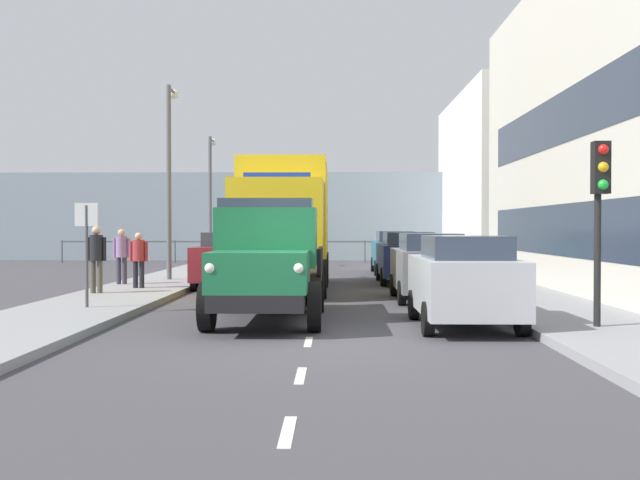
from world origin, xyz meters
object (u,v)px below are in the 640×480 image
Objects in this scene: lamp_post_far at (211,188)px; pedestrian_couple_b at (139,256)px; car_black_oppositeside_2 at (264,248)px; pedestrian_strolling at (122,252)px; lamp_post_promenade at (170,164)px; car_silver_kerbside_near at (464,280)px; car_navy_kerbside_2 at (407,257)px; car_grey_kerbside_1 at (429,266)px; truck_vintage_green at (267,263)px; car_teal_kerbside_3 at (394,251)px; lorry_cargo_yellow at (284,221)px; car_white_oppositeside_1 at (251,252)px; traffic_light_near at (600,193)px; car_maroon_oppositeside_0 at (230,259)px; pedestrian_by_lamp at (96,254)px; street_sign at (87,236)px.

pedestrian_couple_b is at bearing 90.27° from lamp_post_far.
car_black_oppositeside_2 is 0.68× the size of lamp_post_far.
lamp_post_promenade is at bearing -113.46° from pedestrian_strolling.
car_silver_kerbside_near is at bearing 125.48° from lamp_post_promenade.
lamp_post_promenade is at bearing -91.37° from pedestrian_couple_b.
pedestrian_couple_b reaches higher than car_navy_kerbside_2.
car_grey_kerbside_1 and car_black_oppositeside_2 have the same top height.
truck_vintage_green is 1.29× the size of car_teal_kerbside_3.
pedestrian_strolling is (8.90, 7.95, 0.24)m from car_teal_kerbside_3.
pedestrian_couple_b is 1.73m from pedestrian_strolling.
lorry_cargo_yellow is 7.33m from car_white_oppositeside_1.
car_navy_kerbside_2 is 1.30× the size of traffic_light_near.
traffic_light_near is (-7.84, 10.41, 1.58)m from car_maroon_oppositeside_0.
pedestrian_by_lamp is at bearing 79.01° from car_black_oppositeside_2.
pedestrian_strolling is (8.90, -3.54, 0.24)m from car_grey_kerbside_1.
lamp_post_far is (8.06, -9.14, 2.78)m from car_navy_kerbside_2.
pedestrian_strolling is at bearing 41.77° from car_teal_kerbside_3.
lamp_post_far reaches higher than car_grey_kerbside_1.
car_maroon_oppositeside_0 is at bearing 52.47° from car_teal_kerbside_3.
traffic_light_near is at bearing 96.92° from car_teal_kerbside_3.
car_white_oppositeside_1 is (1.94, -14.87, -0.28)m from truck_vintage_green.
car_teal_kerbside_3 is 2.79× the size of pedestrian_couple_b.
car_black_oppositeside_2 is (1.94, -20.37, -0.28)m from truck_vintage_green.
car_maroon_oppositeside_0 is at bearing -170.22° from pedestrian_strolling.
car_silver_kerbside_near is at bearing 111.58° from lamp_post_far.
lamp_post_promenade is at bearing -37.80° from car_maroon_oppositeside_0.
lamp_post_promenade reaches higher than car_black_oppositeside_2.
car_grey_kerbside_1 is at bearing 118.07° from lamp_post_far.
car_maroon_oppositeside_0 is at bearing -138.75° from pedestrian_couple_b.
car_black_oppositeside_2 is at bearing -100.99° from pedestrian_by_lamp.
car_teal_kerbside_3 is 10.20m from lamp_post_promenade.
car_navy_kerbside_2 and car_black_oppositeside_2 have the same top height.
car_teal_kerbside_3 is 12.36m from pedestrian_couple_b.
car_navy_kerbside_2 is at bearing -80.02° from traffic_light_near.
lorry_cargo_yellow is 11.32m from traffic_light_near.
lorry_cargo_yellow is 12.69m from car_black_oppositeside_2.
street_sign is (7.76, 3.20, 0.79)m from car_grey_kerbside_1.
traffic_light_near is at bearing 108.89° from car_grey_kerbside_1.
street_sign is at bearing 74.06° from car_maroon_oppositeside_0.
pedestrian_strolling reaches higher than car_teal_kerbside_3.
car_silver_kerbside_near and car_maroon_oppositeside_0 have the same top height.
traffic_light_near reaches higher than street_sign.
lamp_post_promenade is 1.10× the size of lamp_post_far.
car_grey_kerbside_1 is (-3.91, 3.23, -1.18)m from lorry_cargo_yellow.
lamp_post_promenade is at bearing -32.98° from lorry_cargo_yellow.
car_white_oppositeside_1 is at bearing -98.81° from street_sign.
pedestrian_by_lamp is 1.85m from pedestrian_couple_b.
car_teal_kerbside_3 is 1.10× the size of car_black_oppositeside_2.
pedestrian_by_lamp is at bearing 51.43° from car_maroon_oppositeside_0.
car_silver_kerbside_near is 2.31× the size of pedestrian_strolling.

